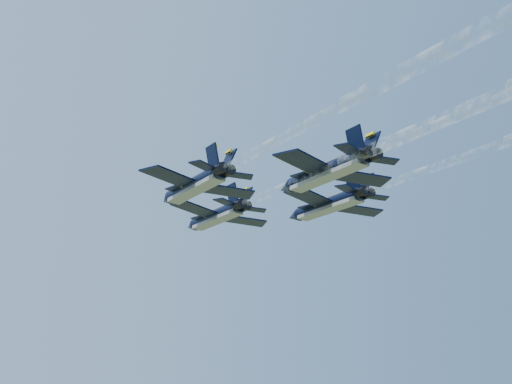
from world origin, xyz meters
name	(u,v)px	position (x,y,z in m)	size (l,w,h in m)	color
jet_lead	(216,216)	(0.20, 9.35, 103.90)	(14.55, 18.74, 4.10)	black
jet_left	(194,186)	(-8.42, -4.86, 103.90)	(14.55, 18.74, 4.10)	black
jet_right	(328,205)	(11.12, -3.31, 103.90)	(14.55, 18.74, 4.10)	black
jet_slot	(326,172)	(2.85, -16.64, 103.90)	(14.55, 18.74, 4.10)	black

